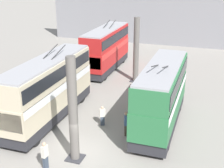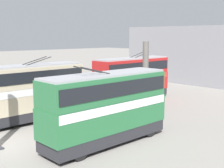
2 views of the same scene
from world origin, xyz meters
name	(u,v)px [view 2 (image 2 of 2)]	position (x,y,z in m)	size (l,w,h in m)	color
ground_plane	(4,146)	(0.00, 0.00, 0.00)	(240.00, 240.00, 0.00)	gray
support_column_far	(145,78)	(14.12, 0.00, 3.20)	(1.02, 1.02, 6.64)	#605B56
bus_left_far	(106,104)	(5.28, -4.21, 2.71)	(9.34, 2.54, 5.38)	black
bus_right_near	(23,90)	(3.75, 4.21, 2.74)	(10.60, 2.54, 5.42)	black
bus_right_mid	(132,76)	(16.84, 4.21, 2.71)	(9.65, 2.54, 5.40)	black
person_aisle_midway	(56,123)	(3.99, -0.10, 0.82)	(0.41, 0.48, 1.57)	#384251
person_by_left_row	(62,130)	(3.11, -2.19, 0.96)	(0.48, 0.37, 1.81)	#473D33
oil_drum	(111,122)	(8.19, -1.53, 0.41)	(0.56, 0.56, 0.82)	#B28E23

